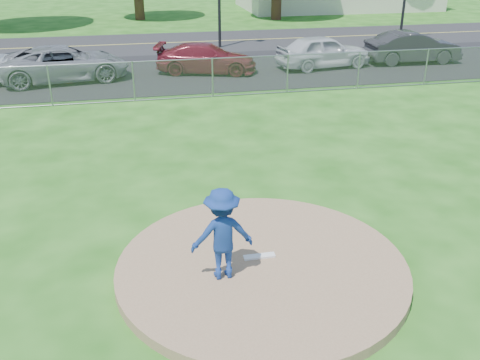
# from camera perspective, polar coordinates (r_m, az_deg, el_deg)

# --- Properties ---
(ground) EXTENTS (120.00, 120.00, 0.00)m
(ground) POSITION_cam_1_polar(r_m,az_deg,el_deg) (19.12, -4.92, 7.07)
(ground) COLOR #1C5713
(ground) RESTS_ON ground
(pitchers_mound) EXTENTS (5.40, 5.40, 0.20)m
(pitchers_mound) POSITION_cam_1_polar(r_m,az_deg,el_deg) (10.11, 2.34, -9.30)
(pitchers_mound) COLOR #8F6D4E
(pitchers_mound) RESTS_ON ground
(pitching_rubber) EXTENTS (0.60, 0.15, 0.04)m
(pitching_rubber) POSITION_cam_1_polar(r_m,az_deg,el_deg) (10.20, 2.08, -8.13)
(pitching_rubber) COLOR white
(pitching_rubber) RESTS_ON pitchers_mound
(chain_link_fence) EXTENTS (40.00, 0.06, 1.50)m
(chain_link_fence) POSITION_cam_1_polar(r_m,az_deg,el_deg) (20.84, -5.71, 10.65)
(chain_link_fence) COLOR gray
(chain_link_fence) RESTS_ON ground
(parking_lot) EXTENTS (50.00, 8.00, 0.01)m
(parking_lot) POSITION_cam_1_polar(r_m,az_deg,el_deg) (25.37, -6.82, 11.39)
(parking_lot) COLOR black
(parking_lot) RESTS_ON ground
(street) EXTENTS (60.00, 7.00, 0.01)m
(street) POSITION_cam_1_polar(r_m,az_deg,el_deg) (32.70, -8.13, 14.28)
(street) COLOR #232326
(street) RESTS_ON ground
(pitcher) EXTENTS (1.12, 0.67, 1.70)m
(pitcher) POSITION_cam_1_polar(r_m,az_deg,el_deg) (9.27, -1.91, -5.78)
(pitcher) COLOR navy
(pitcher) RESTS_ON pitchers_mound
(traffic_cone) EXTENTS (0.39, 0.39, 0.75)m
(traffic_cone) POSITION_cam_1_polar(r_m,az_deg,el_deg) (24.36, -17.96, 10.75)
(traffic_cone) COLOR orange
(traffic_cone) RESTS_ON parking_lot
(parked_car_gray) EXTENTS (5.69, 3.33, 1.49)m
(parked_car_gray) POSITION_cam_1_polar(r_m,az_deg,el_deg) (24.61, -18.20, 11.74)
(parked_car_gray) COLOR gray
(parked_car_gray) RESTS_ON parking_lot
(parked_car_darkred) EXTENTS (4.86, 2.98, 1.32)m
(parked_car_darkred) POSITION_cam_1_polar(r_m,az_deg,el_deg) (24.94, -3.62, 12.84)
(parked_car_darkred) COLOR maroon
(parked_car_darkred) RESTS_ON parking_lot
(parked_car_pearl) EXTENTS (4.69, 2.44, 1.52)m
(parked_car_pearl) POSITION_cam_1_polar(r_m,az_deg,el_deg) (26.21, 8.88, 13.41)
(parked_car_pearl) COLOR silver
(parked_car_pearl) RESTS_ON parking_lot
(parked_car_charcoal) EXTENTS (4.60, 1.69, 1.50)m
(parked_car_charcoal) POSITION_cam_1_polar(r_m,az_deg,el_deg) (28.26, 17.94, 13.33)
(parked_car_charcoal) COLOR #2A2A2D
(parked_car_charcoal) RESTS_ON parking_lot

